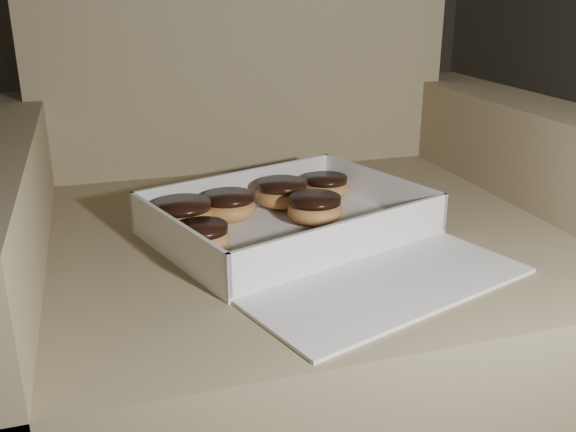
# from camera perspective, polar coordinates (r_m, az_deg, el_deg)

# --- Properties ---
(armchair) EXTENTS (1.00, 0.84, 1.04)m
(armchair) POSITION_cam_1_polar(r_m,az_deg,el_deg) (1.10, -0.14, -6.11)
(armchair) COLOR #8A7D58
(armchair) RESTS_ON floor
(bakery_box) EXTENTS (0.48, 0.53, 0.06)m
(bakery_box) POSITION_cam_1_polar(r_m,az_deg,el_deg) (0.91, 1.59, -1.54)
(bakery_box) COLOR white
(bakery_box) RESTS_ON armchair
(donut_a) EXTENTS (0.09, 0.09, 0.04)m
(donut_a) POSITION_cam_1_polar(r_m,az_deg,el_deg) (1.03, -0.54, 2.03)
(donut_a) COLOR #CA8046
(donut_a) RESTS_ON bakery_box
(donut_b) EXTENTS (0.09, 0.09, 0.04)m
(donut_b) POSITION_cam_1_polar(r_m,az_deg,el_deg) (0.94, -9.34, 0.05)
(donut_b) COLOR #CA8046
(donut_b) RESTS_ON bakery_box
(donut_c) EXTENTS (0.08, 0.08, 0.04)m
(donut_c) POSITION_cam_1_polar(r_m,az_deg,el_deg) (0.96, 2.43, 0.65)
(donut_c) COLOR #CA8046
(donut_c) RESTS_ON bakery_box
(donut_d) EXTENTS (0.07, 0.07, 0.04)m
(donut_d) POSITION_cam_1_polar(r_m,az_deg,el_deg) (0.87, -7.62, -1.86)
(donut_d) COLOR #CA8046
(donut_d) RESTS_ON bakery_box
(donut_e) EXTENTS (0.07, 0.07, 0.04)m
(donut_e) POSITION_cam_1_polar(r_m,az_deg,el_deg) (1.07, 3.41, 2.63)
(donut_e) COLOR #CA8046
(donut_e) RESTS_ON bakery_box
(donut_f) EXTENTS (0.08, 0.08, 0.04)m
(donut_f) POSITION_cam_1_polar(r_m,az_deg,el_deg) (0.97, -5.22, 0.89)
(donut_f) COLOR #CA8046
(donut_f) RESTS_ON bakery_box
(crumb_a) EXTENTS (0.01, 0.01, 0.00)m
(crumb_a) POSITION_cam_1_polar(r_m,az_deg,el_deg) (0.89, 5.90, -2.49)
(crumb_a) COLOR black
(crumb_a) RESTS_ON bakery_box
(crumb_b) EXTENTS (0.01, 0.01, 0.00)m
(crumb_b) POSITION_cam_1_polar(r_m,az_deg,el_deg) (0.83, -1.60, -4.14)
(crumb_b) COLOR black
(crumb_b) RESTS_ON bakery_box
(crumb_c) EXTENTS (0.01, 0.01, 0.00)m
(crumb_c) POSITION_cam_1_polar(r_m,az_deg,el_deg) (0.94, 3.60, -1.10)
(crumb_c) COLOR black
(crumb_c) RESTS_ON bakery_box
(crumb_d) EXTENTS (0.01, 0.01, 0.00)m
(crumb_d) POSITION_cam_1_polar(r_m,az_deg,el_deg) (0.89, 4.16, -2.38)
(crumb_d) COLOR black
(crumb_d) RESTS_ON bakery_box
(crumb_e) EXTENTS (0.01, 0.01, 0.00)m
(crumb_e) POSITION_cam_1_polar(r_m,az_deg,el_deg) (0.95, 3.25, -0.87)
(crumb_e) COLOR black
(crumb_e) RESTS_ON bakery_box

